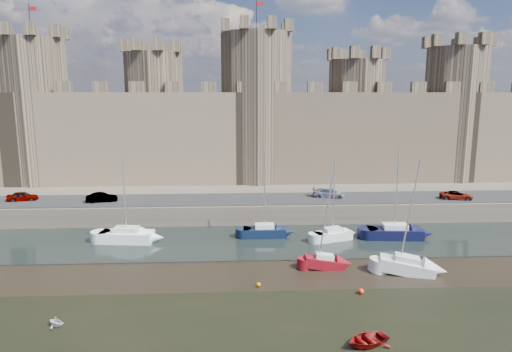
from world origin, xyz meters
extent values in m
cube|color=black|center=(0.00, 24.00, 0.04)|extent=(160.00, 12.00, 0.08)
cube|color=#4C443A|center=(0.00, 60.00, 1.25)|extent=(160.00, 60.00, 2.50)
cube|color=black|center=(0.00, 34.00, 2.55)|extent=(160.00, 7.00, 0.10)
cube|color=#42382B|center=(0.00, 48.00, 9.50)|extent=(100.00, 9.00, 14.00)
cylinder|color=#42382B|center=(-32.00, 48.00, 13.50)|extent=(10.00, 10.00, 22.00)
cylinder|color=black|center=(-32.00, 48.00, 27.00)|extent=(0.10, 0.10, 5.00)
cube|color=maroon|center=(-31.50, 48.00, 28.80)|extent=(1.00, 0.03, 0.60)
cylinder|color=#42382B|center=(-14.00, 48.00, 12.50)|extent=(9.00, 9.00, 20.00)
cylinder|color=#42382B|center=(2.00, 48.00, 14.00)|extent=(11.00, 11.00, 23.00)
cylinder|color=black|center=(2.00, 48.00, 28.00)|extent=(0.10, 0.10, 5.00)
cube|color=maroon|center=(2.50, 48.00, 29.80)|extent=(1.00, 0.03, 0.60)
cylinder|color=#42382B|center=(18.00, 48.00, 12.00)|extent=(9.00, 9.00, 19.00)
cylinder|color=#42382B|center=(34.00, 48.00, 13.00)|extent=(10.00, 10.00, 21.00)
imported|color=gray|center=(-29.29, 34.56, 3.14)|extent=(3.96, 2.10, 1.28)
imported|color=gray|center=(-18.76, 33.33, 3.14)|extent=(4.07, 2.09, 1.28)
imported|color=gray|center=(11.14, 34.41, 3.14)|extent=(4.76, 2.91, 1.29)
imported|color=gray|center=(27.75, 32.51, 3.07)|extent=(4.39, 2.66, 1.14)
cube|color=white|center=(-13.68, 24.41, 0.67)|extent=(6.04, 2.89, 1.19)
cube|color=silver|center=(-13.68, 24.41, 1.54)|extent=(2.75, 1.86, 0.54)
cylinder|color=silver|center=(-13.68, 24.41, 6.13)|extent=(0.14, 0.14, 9.72)
cube|color=black|center=(1.78, 25.47, 0.61)|extent=(4.84, 1.88, 1.06)
cube|color=silver|center=(1.78, 25.47, 1.38)|extent=(2.15, 1.32, 0.48)
cylinder|color=silver|center=(1.78, 25.47, 5.46)|extent=(0.14, 0.14, 8.64)
cube|color=silver|center=(9.39, 23.93, 0.59)|extent=(4.62, 2.92, 1.01)
cube|color=silver|center=(9.39, 23.93, 1.32)|extent=(2.18, 1.70, 0.46)
cylinder|color=silver|center=(9.39, 23.93, 5.24)|extent=(0.14, 0.14, 8.29)
cube|color=black|center=(16.61, 24.23, 0.66)|extent=(6.27, 2.88, 1.16)
cube|color=silver|center=(16.61, 24.23, 1.51)|extent=(2.84, 1.88, 0.53)
cylinder|color=silver|center=(16.61, 24.23, 6.00)|extent=(0.14, 0.14, 9.51)
cube|color=maroon|center=(6.85, 15.88, 0.48)|extent=(3.86, 1.62, 0.97)
cube|color=silver|center=(6.85, 15.88, 1.19)|extent=(1.73, 1.10, 0.44)
cylinder|color=silver|center=(6.85, 15.88, 4.93)|extent=(0.14, 0.14, 7.93)
cube|color=silver|center=(14.20, 14.23, 0.58)|extent=(5.29, 3.18, 1.16)
cube|color=silver|center=(14.20, 14.23, 1.43)|extent=(2.48, 1.89, 0.53)
cylinder|color=silver|center=(14.20, 14.23, 5.93)|extent=(0.14, 0.14, 9.53)
imported|color=silver|center=(-14.51, 5.90, 0.34)|extent=(1.67, 1.59, 0.68)
imported|color=maroon|center=(7.02, 2.38, 0.33)|extent=(3.88, 3.46, 0.66)
sphere|color=orange|center=(0.34, 11.96, 0.19)|extent=(0.39, 0.39, 0.39)
sphere|color=#FF270B|center=(8.78, 10.10, 0.25)|extent=(0.49, 0.49, 0.49)
camera|label=1|loc=(-1.73, -24.93, 16.54)|focal=32.00mm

